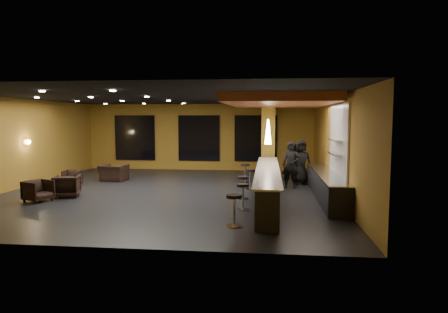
# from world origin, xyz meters

# --- Properties ---
(floor) EXTENTS (12.00, 13.00, 0.10)m
(floor) POSITION_xyz_m (0.00, 0.00, -0.05)
(floor) COLOR black
(floor) RESTS_ON ground
(ceiling) EXTENTS (12.00, 13.00, 0.10)m
(ceiling) POSITION_xyz_m (0.00, 0.00, 3.55)
(ceiling) COLOR black
(wall_back) EXTENTS (12.00, 0.10, 3.50)m
(wall_back) POSITION_xyz_m (0.00, 6.55, 1.75)
(wall_back) COLOR olive
(wall_back) RESTS_ON floor
(wall_front) EXTENTS (12.00, 0.10, 3.50)m
(wall_front) POSITION_xyz_m (0.00, -6.55, 1.75)
(wall_front) COLOR olive
(wall_front) RESTS_ON floor
(wall_left) EXTENTS (0.10, 13.00, 3.50)m
(wall_left) POSITION_xyz_m (-6.05, 0.00, 1.75)
(wall_left) COLOR olive
(wall_left) RESTS_ON floor
(wall_right) EXTENTS (0.10, 13.00, 3.50)m
(wall_right) POSITION_xyz_m (6.05, 0.00, 1.75)
(wall_right) COLOR olive
(wall_right) RESTS_ON floor
(wood_soffit) EXTENTS (3.60, 8.00, 0.28)m
(wood_soffit) POSITION_xyz_m (4.00, 1.00, 3.36)
(wood_soffit) COLOR #9F522E
(wood_soffit) RESTS_ON ceiling
(window_left) EXTENTS (2.20, 0.06, 2.40)m
(window_left) POSITION_xyz_m (-3.50, 6.44, 1.70)
(window_left) COLOR black
(window_left) RESTS_ON wall_back
(window_center) EXTENTS (2.20, 0.06, 2.40)m
(window_center) POSITION_xyz_m (0.00, 6.44, 1.70)
(window_center) COLOR black
(window_center) RESTS_ON wall_back
(window_right) EXTENTS (2.20, 0.06, 2.40)m
(window_right) POSITION_xyz_m (3.00, 6.44, 1.70)
(window_right) COLOR black
(window_right) RESTS_ON wall_back
(tile_backsplash) EXTENTS (0.06, 3.20, 2.40)m
(tile_backsplash) POSITION_xyz_m (5.96, -1.00, 2.00)
(tile_backsplash) COLOR white
(tile_backsplash) RESTS_ON wall_right
(bar_counter) EXTENTS (0.60, 8.00, 1.00)m
(bar_counter) POSITION_xyz_m (3.65, -1.00, 0.50)
(bar_counter) COLOR black
(bar_counter) RESTS_ON floor
(bar_top) EXTENTS (0.78, 8.10, 0.05)m
(bar_top) POSITION_xyz_m (3.65, -1.00, 1.02)
(bar_top) COLOR white
(bar_top) RESTS_ON bar_counter
(prep_counter) EXTENTS (0.70, 6.00, 0.86)m
(prep_counter) POSITION_xyz_m (5.65, -0.50, 0.43)
(prep_counter) COLOR black
(prep_counter) RESTS_ON floor
(prep_top) EXTENTS (0.72, 6.00, 0.03)m
(prep_top) POSITION_xyz_m (5.65, -0.50, 0.89)
(prep_top) COLOR silver
(prep_top) RESTS_ON prep_counter
(wall_shelf_lower) EXTENTS (0.30, 1.50, 0.03)m
(wall_shelf_lower) POSITION_xyz_m (5.82, -1.20, 1.60)
(wall_shelf_lower) COLOR silver
(wall_shelf_lower) RESTS_ON wall_right
(wall_shelf_upper) EXTENTS (0.30, 1.50, 0.03)m
(wall_shelf_upper) POSITION_xyz_m (5.82, -1.20, 2.05)
(wall_shelf_upper) COLOR silver
(wall_shelf_upper) RESTS_ON wall_right
(column) EXTENTS (0.60, 0.60, 3.50)m
(column) POSITION_xyz_m (3.65, 3.60, 1.75)
(column) COLOR olive
(column) RESTS_ON floor
(wall_sconce) EXTENTS (0.22, 0.22, 0.22)m
(wall_sconce) POSITION_xyz_m (-5.88, 0.50, 1.80)
(wall_sconce) COLOR #FFE5B2
(wall_sconce) RESTS_ON wall_left
(pendant_0) EXTENTS (0.20, 0.20, 0.70)m
(pendant_0) POSITION_xyz_m (3.65, -3.00, 2.35)
(pendant_0) COLOR white
(pendant_0) RESTS_ON wood_soffit
(pendant_1) EXTENTS (0.20, 0.20, 0.70)m
(pendant_1) POSITION_xyz_m (3.65, -0.50, 2.35)
(pendant_1) COLOR white
(pendant_1) RESTS_ON wood_soffit
(pendant_2) EXTENTS (0.20, 0.20, 0.70)m
(pendant_2) POSITION_xyz_m (3.65, 2.00, 2.35)
(pendant_2) COLOR white
(pendant_2) RESTS_ON wood_soffit
(staff_a) EXTENTS (0.71, 0.51, 1.82)m
(staff_a) POSITION_xyz_m (4.55, 1.24, 0.91)
(staff_a) COLOR black
(staff_a) RESTS_ON floor
(staff_b) EXTENTS (0.88, 0.73, 1.66)m
(staff_b) POSITION_xyz_m (4.77, 2.63, 0.83)
(staff_b) COLOR black
(staff_b) RESTS_ON floor
(staff_c) EXTENTS (0.97, 0.71, 1.84)m
(staff_c) POSITION_xyz_m (5.01, 2.33, 0.92)
(staff_c) COLOR black
(staff_c) RESTS_ON floor
(armchair_a) EXTENTS (1.01, 0.99, 0.71)m
(armchair_a) POSITION_xyz_m (-3.88, -2.17, 0.35)
(armchair_a) COLOR black
(armchair_a) RESTS_ON floor
(armchair_b) EXTENTS (1.01, 1.03, 0.76)m
(armchair_b) POSITION_xyz_m (-3.32, -1.33, 0.38)
(armchair_b) COLOR black
(armchair_b) RESTS_ON floor
(armchair_c) EXTENTS (0.75, 0.77, 0.62)m
(armchair_c) POSITION_xyz_m (-4.35, 1.06, 0.31)
(armchair_c) COLOR black
(armchair_c) RESTS_ON floor
(armchair_d) EXTENTS (1.20, 1.08, 0.70)m
(armchair_d) POSITION_xyz_m (-3.09, 2.33, 0.35)
(armchair_d) COLOR black
(armchair_d) RESTS_ON floor
(bar_stool_0) EXTENTS (0.41, 0.41, 0.82)m
(bar_stool_0) POSITION_xyz_m (2.82, -4.53, 0.52)
(bar_stool_0) COLOR silver
(bar_stool_0) RESTS_ON floor
(bar_stool_1) EXTENTS (0.40, 0.40, 0.79)m
(bar_stool_1) POSITION_xyz_m (2.92, -2.65, 0.50)
(bar_stool_1) COLOR silver
(bar_stool_1) RESTS_ON floor
(bar_stool_2) EXTENTS (0.40, 0.40, 0.79)m
(bar_stool_2) POSITION_xyz_m (2.82, -1.12, 0.51)
(bar_stool_2) COLOR silver
(bar_stool_2) RESTS_ON floor
(bar_stool_3) EXTENTS (0.40, 0.40, 0.78)m
(bar_stool_3) POSITION_xyz_m (2.98, 0.81, 0.50)
(bar_stool_3) COLOR silver
(bar_stool_3) RESTS_ON floor
(bar_stool_4) EXTENTS (0.41, 0.41, 0.81)m
(bar_stool_4) POSITION_xyz_m (2.70, 2.38, 0.52)
(bar_stool_4) COLOR silver
(bar_stool_4) RESTS_ON floor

